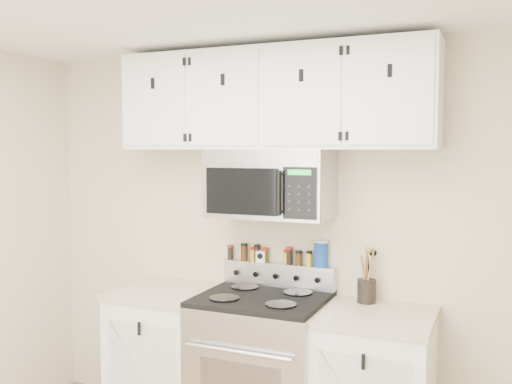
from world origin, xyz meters
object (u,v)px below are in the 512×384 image
microwave (270,183)px  salt_canister (321,254)px  range (262,370)px  utensil_crock (367,289)px

microwave → salt_canister: 0.55m
range → utensil_crock: 0.81m
microwave → salt_canister: bearing=28.6°
microwave → range: bearing=-90.2°
range → microwave: (0.00, 0.13, 1.14)m
utensil_crock → salt_canister: bearing=167.7°
utensil_crock → microwave: bearing=-171.5°
salt_canister → range: bearing=-135.3°
microwave → salt_canister: (0.28, 0.16, -0.45)m
range → microwave: bearing=89.8°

